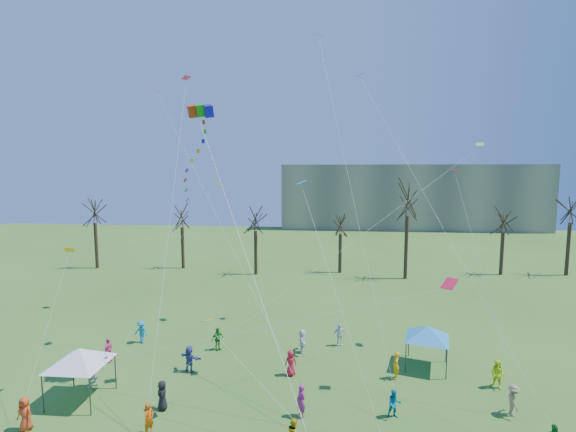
# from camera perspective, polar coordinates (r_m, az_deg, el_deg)

# --- Properties ---
(distant_building) EXTENTS (60.00, 14.00, 15.00)m
(distant_building) POSITION_cam_1_polar(r_m,az_deg,el_deg) (100.44, 16.82, 2.69)
(distant_building) COLOR gray
(distant_building) RESTS_ON ground
(bare_tree_row) EXTENTS (68.69, 10.21, 12.40)m
(bare_tree_row) POSITION_cam_1_polar(r_m,az_deg,el_deg) (52.60, 9.11, -0.30)
(bare_tree_row) COLOR black
(bare_tree_row) RESTS_ON ground
(big_box_kite) EXTENTS (4.80, 6.30, 19.45)m
(big_box_kite) POSITION_cam_1_polar(r_m,az_deg,el_deg) (24.04, -13.18, 5.28)
(big_box_kite) COLOR red
(big_box_kite) RESTS_ON ground
(canopy_tent_white) EXTENTS (4.23, 4.23, 3.17)m
(canopy_tent_white) POSITION_cam_1_polar(r_m,az_deg,el_deg) (27.49, -27.54, -17.29)
(canopy_tent_white) COLOR #3F3F44
(canopy_tent_white) RESTS_ON ground
(canopy_tent_blue) EXTENTS (3.76, 3.76, 2.93)m
(canopy_tent_blue) POSITION_cam_1_polar(r_m,az_deg,el_deg) (29.97, 19.20, -15.36)
(canopy_tent_blue) COLOR #3F3F44
(canopy_tent_blue) RESTS_ON ground
(festival_crowd) EXTENTS (27.12, 14.23, 1.83)m
(festival_crowd) POSITION_cam_1_polar(r_m,az_deg,el_deg) (26.63, -2.47, -21.66)
(festival_crowd) COLOR red
(festival_crowd) RESTS_ON ground
(small_kites_aloft) EXTENTS (27.85, 18.51, 33.03)m
(small_kites_aloft) POSITION_cam_1_polar(r_m,az_deg,el_deg) (26.99, 0.79, 6.20)
(small_kites_aloft) COLOR #FFB40D
(small_kites_aloft) RESTS_ON ground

